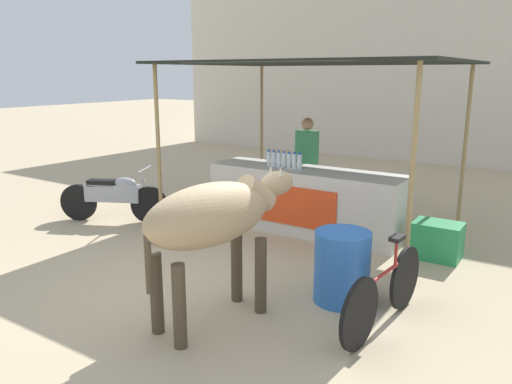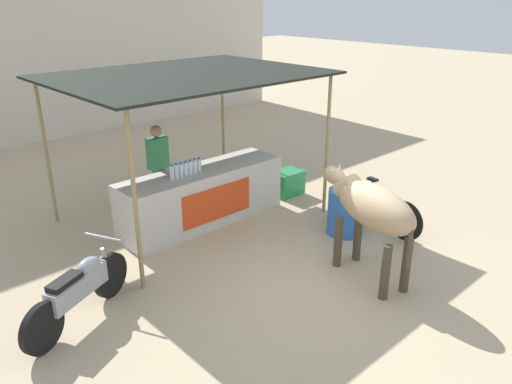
{
  "view_description": "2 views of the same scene",
  "coord_description": "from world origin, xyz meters",
  "px_view_note": "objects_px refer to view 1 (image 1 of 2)",
  "views": [
    {
      "loc": [
        3.37,
        -4.35,
        2.36
      ],
      "look_at": [
        -0.29,
        1.29,
        0.75
      ],
      "focal_mm": 35.0,
      "sensor_mm": 36.0,
      "label": 1
    },
    {
      "loc": [
        -4.71,
        -4.25,
        3.74
      ],
      "look_at": [
        -0.16,
        0.67,
        1.05
      ],
      "focal_mm": 35.0,
      "sensor_mm": 36.0,
      "label": 2
    }
  ],
  "objects_px": {
    "vendor_behind_counter": "(306,166)",
    "stall_counter": "(305,200)",
    "cooler_box": "(437,240)",
    "cow": "(215,218)",
    "water_barrel": "(342,267)",
    "motorcycle_parked": "(114,196)",
    "bicycle_leaning": "(384,292)"
  },
  "relations": [
    {
      "from": "vendor_behind_counter",
      "to": "stall_counter",
      "type": "bearing_deg",
      "value": -63.66
    },
    {
      "from": "cooler_box",
      "to": "cow",
      "type": "relative_size",
      "value": 0.32
    },
    {
      "from": "cooler_box",
      "to": "stall_counter",
      "type": "bearing_deg",
      "value": 177.21
    },
    {
      "from": "cow",
      "to": "vendor_behind_counter",
      "type": "bearing_deg",
      "value": 104.55
    },
    {
      "from": "water_barrel",
      "to": "motorcycle_parked",
      "type": "distance_m",
      "value": 4.31
    },
    {
      "from": "stall_counter",
      "to": "motorcycle_parked",
      "type": "relative_size",
      "value": 1.8
    },
    {
      "from": "vendor_behind_counter",
      "to": "cooler_box",
      "type": "relative_size",
      "value": 2.75
    },
    {
      "from": "cow",
      "to": "motorcycle_parked",
      "type": "height_order",
      "value": "cow"
    },
    {
      "from": "stall_counter",
      "to": "cooler_box",
      "type": "height_order",
      "value": "stall_counter"
    },
    {
      "from": "stall_counter",
      "to": "cow",
      "type": "bearing_deg",
      "value": -78.67
    },
    {
      "from": "water_barrel",
      "to": "bicycle_leaning",
      "type": "bearing_deg",
      "value": -27.89
    },
    {
      "from": "cow",
      "to": "bicycle_leaning",
      "type": "distance_m",
      "value": 1.74
    },
    {
      "from": "motorcycle_parked",
      "to": "bicycle_leaning",
      "type": "relative_size",
      "value": 1.0
    },
    {
      "from": "bicycle_leaning",
      "to": "motorcycle_parked",
      "type": "bearing_deg",
      "value": 168.4
    },
    {
      "from": "vendor_behind_counter",
      "to": "motorcycle_parked",
      "type": "xyz_separation_m",
      "value": [
        -2.43,
        -2.01,
        -0.42
      ]
    },
    {
      "from": "vendor_behind_counter",
      "to": "bicycle_leaning",
      "type": "height_order",
      "value": "vendor_behind_counter"
    },
    {
      "from": "water_barrel",
      "to": "vendor_behind_counter",
      "type": "bearing_deg",
      "value": 124.15
    },
    {
      "from": "stall_counter",
      "to": "water_barrel",
      "type": "distance_m",
      "value": 2.43
    },
    {
      "from": "cooler_box",
      "to": "motorcycle_parked",
      "type": "distance_m",
      "value": 4.93
    },
    {
      "from": "vendor_behind_counter",
      "to": "cow",
      "type": "bearing_deg",
      "value": -75.45
    },
    {
      "from": "stall_counter",
      "to": "bicycle_leaning",
      "type": "relative_size",
      "value": 1.81
    },
    {
      "from": "stall_counter",
      "to": "vendor_behind_counter",
      "type": "distance_m",
      "value": 0.92
    },
    {
      "from": "stall_counter",
      "to": "cow",
      "type": "distance_m",
      "value": 3.1
    },
    {
      "from": "cooler_box",
      "to": "bicycle_leaning",
      "type": "bearing_deg",
      "value": -89.32
    },
    {
      "from": "water_barrel",
      "to": "bicycle_leaning",
      "type": "distance_m",
      "value": 0.63
    },
    {
      "from": "stall_counter",
      "to": "vendor_behind_counter",
      "type": "bearing_deg",
      "value": 116.34
    },
    {
      "from": "cooler_box",
      "to": "water_barrel",
      "type": "xyz_separation_m",
      "value": [
        -0.53,
        -1.85,
        0.14
      ]
    },
    {
      "from": "stall_counter",
      "to": "bicycle_leaning",
      "type": "height_order",
      "value": "stall_counter"
    },
    {
      "from": "vendor_behind_counter",
      "to": "bicycle_leaning",
      "type": "distance_m",
      "value": 3.86
    },
    {
      "from": "stall_counter",
      "to": "cooler_box",
      "type": "distance_m",
      "value": 2.01
    },
    {
      "from": "cooler_box",
      "to": "water_barrel",
      "type": "relative_size",
      "value": 0.78
    },
    {
      "from": "cow",
      "to": "motorcycle_parked",
      "type": "distance_m",
      "value": 3.87
    }
  ]
}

